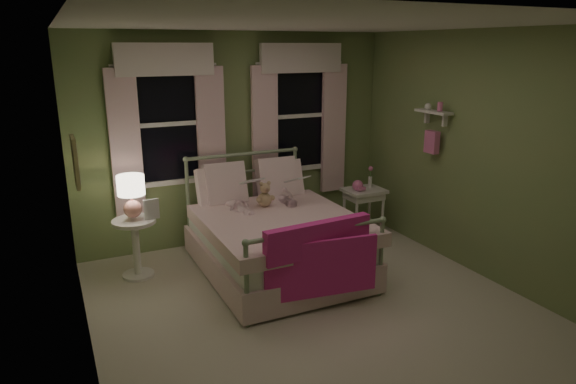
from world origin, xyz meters
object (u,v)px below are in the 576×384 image
table_lamp (131,192)px  nightstand_right (364,196)px  nightstand_left (135,240)px  child_left (236,182)px  child_right (281,182)px  bed (275,238)px  teddy_bear (265,196)px

table_lamp → nightstand_right: size_ratio=0.72×
nightstand_left → nightstand_right: 2.89m
child_left → child_right: size_ratio=1.20×
table_lamp → nightstand_right: bearing=-0.6°
bed → table_lamp: size_ratio=4.43×
child_right → nightstand_left: bearing=0.5°
bed → nightstand_right: (1.47, 0.46, 0.17)m
table_lamp → child_left: bearing=-3.7°
teddy_bear → table_lamp: bearing=170.7°
child_left → nightstand_left: size_ratio=1.19×
bed → nightstand_right: bed is taller
bed → child_left: bearing=123.6°
bed → table_lamp: (-1.41, 0.50, 0.57)m
child_left → table_lamp: 1.14m
child_right → nightstand_right: (1.19, 0.04, -0.34)m
child_right → nightstand_left: 1.76m
bed → child_right: size_ratio=3.16×
nightstand_left → child_right: bearing=-2.5°
teddy_bear → nightstand_right: (1.47, 0.20, -0.24)m
child_right → table_lamp: bearing=0.5°
child_right → teddy_bear: size_ratio=2.16×
teddy_bear → child_right: bearing=29.5°
nightstand_right → nightstand_left: bearing=179.4°
nightstand_left → table_lamp: 0.54m
bed → child_right: child_right is taller
nightstand_left → teddy_bear: bearing=-9.3°
table_lamp → teddy_bear: bearing=-9.3°
child_right → table_lamp: child_right is taller
bed → nightstand_left: bearing=160.7°
teddy_bear → table_lamp: table_lamp is taller
child_right → nightstand_left: child_right is taller
table_lamp → nightstand_left: bearing=0.0°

